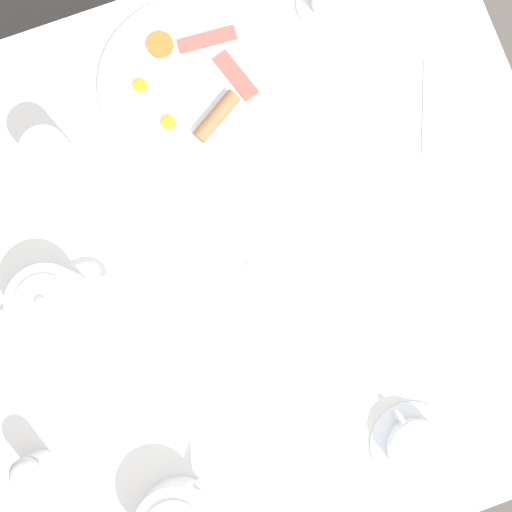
# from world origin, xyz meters

# --- Properties ---
(ground_plane) EXTENTS (8.00, 8.00, 0.00)m
(ground_plane) POSITION_xyz_m (0.00, 0.00, 0.00)
(ground_plane) COLOR #4C4742
(table) EXTENTS (1.07, 1.03, 0.75)m
(table) POSITION_xyz_m (0.00, 0.00, 0.68)
(table) COLOR silver
(table) RESTS_ON ground_plane
(breakfast_plate) EXTENTS (0.32, 0.32, 0.04)m
(breakfast_plate) POSITION_xyz_m (0.01, -0.32, 0.76)
(breakfast_plate) COLOR white
(breakfast_plate) RESTS_ON table
(teapot_near) EXTENTS (0.21, 0.13, 0.12)m
(teapot_near) POSITION_xyz_m (0.34, -0.03, 0.80)
(teapot_near) COLOR white
(teapot_near) RESTS_ON table
(teacup_with_saucer_left) EXTENTS (0.14, 0.14, 0.06)m
(teacup_with_saucer_left) POSITION_xyz_m (-0.14, 0.38, 0.78)
(teacup_with_saucer_left) COLOR white
(teacup_with_saucer_left) RESTS_ON table
(water_glass_tall) EXTENTS (0.07, 0.07, 0.16)m
(water_glass_tall) POSITION_xyz_m (0.25, -0.25, 0.83)
(water_glass_tall) COLOR white
(water_glass_tall) RESTS_ON table
(salt_grinder) EXTENTS (0.05, 0.05, 0.11)m
(salt_grinder) POSITION_xyz_m (0.45, 0.20, 0.81)
(salt_grinder) COLOR #BCBCC1
(salt_grinder) RESTS_ON table
(fork_by_plate) EXTENTS (0.10, 0.17, 0.00)m
(fork_by_plate) POSITION_xyz_m (-0.02, 0.09, 0.75)
(fork_by_plate) COLOR silver
(fork_by_plate) RESTS_ON table
(spoon_for_tea) EXTENTS (0.06, 0.16, 0.00)m
(spoon_for_tea) POSITION_xyz_m (0.11, -0.06, 0.75)
(spoon_for_tea) COLOR silver
(spoon_for_tea) RESTS_ON table
(fork_spare) EXTENTS (0.08, 0.16, 0.00)m
(fork_spare) POSITION_xyz_m (-0.37, -0.15, 0.75)
(fork_spare) COLOR silver
(fork_spare) RESTS_ON table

